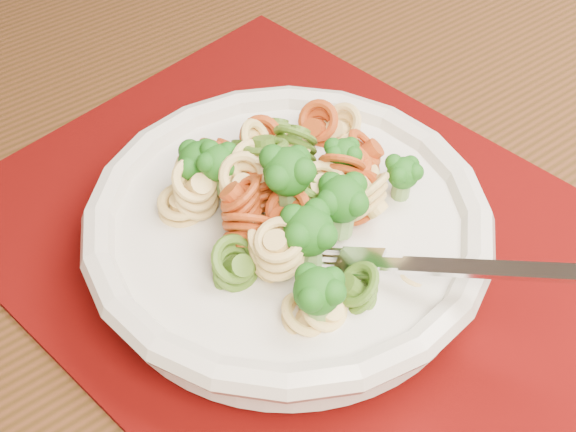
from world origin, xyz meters
The scene contains 5 objects.
dining_table centered at (-0.47, 0.17, 0.64)m, with size 1.62×1.27×0.73m.
placemat centered at (-0.54, 0.13, 0.73)m, with size 0.42×0.33×0.00m, color #4E0503.
pasta_bowl centered at (-0.54, 0.12, 0.76)m, with size 0.25×0.25×0.05m.
pasta_broccoli_heap centered at (-0.54, 0.12, 0.78)m, with size 0.21×0.21×0.06m, color #E6C771, non-canonical shape.
fork centered at (-0.49, 0.11, 0.78)m, with size 0.19×0.02×0.01m, color silver, non-canonical shape.
Camera 1 is at (-0.35, -0.15, 1.12)m, focal length 50.00 mm.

